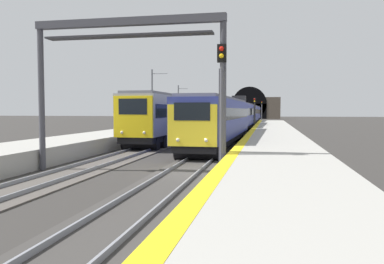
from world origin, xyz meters
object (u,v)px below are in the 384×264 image
at_px(catenary_mast_near, 152,100).
at_px(train_adjacent_platform, 191,114).
at_px(overhead_signal_gantry, 128,56).
at_px(railway_signal_mid, 255,111).
at_px(catenary_mast_far, 178,105).
at_px(train_main_approaching, 244,115).
at_px(railway_signal_near, 222,101).
at_px(railway_signal_far, 262,109).

bearing_deg(catenary_mast_near, train_adjacent_platform, -136.39).
height_order(train_adjacent_platform, overhead_signal_gantry, overhead_signal_gantry).
height_order(railway_signal_mid, catenary_mast_far, catenary_mast_far).
bearing_deg(catenary_mast_far, train_adjacent_platform, -163.38).
bearing_deg(catenary_mast_far, train_main_approaching, -118.79).
height_order(train_main_approaching, railway_signal_mid, train_main_approaching).
relative_size(train_adjacent_platform, catenary_mast_far, 5.31).
bearing_deg(railway_signal_near, overhead_signal_gantry, -94.94).
xyz_separation_m(train_main_approaching, catenary_mast_far, (6.48, 11.80, 1.51)).
bearing_deg(train_adjacent_platform, catenary_mast_near, -135.44).
height_order(railway_signal_near, railway_signal_mid, railway_signal_near).
xyz_separation_m(railway_signal_mid, catenary_mast_near, (-3.79, 13.59, 1.59)).
xyz_separation_m(railway_signal_far, overhead_signal_gantry, (-92.48, 4.32, 2.20)).
xyz_separation_m(railway_signal_far, catenary_mast_near, (-58.28, 13.59, 1.18)).
bearing_deg(railway_signal_mid, overhead_signal_gantry, -6.48).
bearing_deg(railway_signal_far, overhead_signal_gantry, -2.67).
relative_size(train_main_approaching, railway_signal_mid, 17.27).
height_order(railway_signal_near, overhead_signal_gantry, overhead_signal_gantry).
xyz_separation_m(railway_signal_near, railway_signal_mid, (38.36, 0.00, -0.55)).
height_order(train_adjacent_platform, catenary_mast_far, catenary_mast_far).
bearing_deg(railway_signal_near, railway_signal_mid, -180.00).
distance_m(train_adjacent_platform, overhead_signal_gantry, 27.38).
height_order(overhead_signal_gantry, catenary_mast_near, catenary_mast_near).
bearing_deg(train_adjacent_platform, railway_signal_near, 14.91).
relative_size(railway_signal_far, overhead_signal_gantry, 0.60).
bearing_deg(railway_signal_far, catenary_mast_far, -17.68).
distance_m(train_adjacent_platform, railway_signal_mid, 12.85).
xyz_separation_m(railway_signal_near, railway_signal_far, (92.86, -0.00, -0.15)).
height_order(train_main_approaching, train_adjacent_platform, train_adjacent_platform).
bearing_deg(catenary_mast_near, railway_signal_mid, -74.43).
bearing_deg(railway_signal_far, catenary_mast_near, -13.13).
bearing_deg(train_main_approaching, catenary_mast_near, -50.80).
bearing_deg(train_adjacent_platform, railway_signal_mid, 148.84).
height_order(train_main_approaching, overhead_signal_gantry, overhead_signal_gantry).
relative_size(railway_signal_mid, catenary_mast_near, 0.55).
distance_m(railway_signal_near, catenary_mast_near, 37.17).
relative_size(train_adjacent_platform, railway_signal_mid, 8.33).
relative_size(train_main_approaching, catenary_mast_far, 11.01).
relative_size(railway_signal_near, catenary_mast_near, 0.67).
relative_size(railway_signal_far, catenary_mast_near, 0.64).
xyz_separation_m(train_adjacent_platform, railway_signal_far, (65.38, -6.83, 0.72)).
xyz_separation_m(train_adjacent_platform, railway_signal_near, (-27.48, -6.83, 0.86)).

